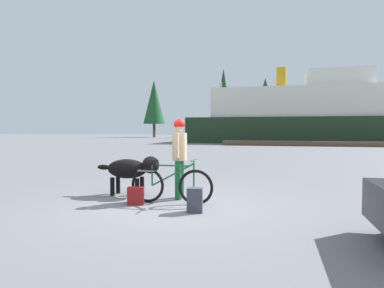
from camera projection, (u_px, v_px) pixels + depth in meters
The scene contains 13 objects.
ground_plane at pixel (170, 206), 6.52m from camera, with size 160.00×160.00×0.00m, color slate.
bicycle at pixel (171, 185), 6.72m from camera, with size 1.73×0.44×0.91m.
person_cyclist at pixel (180, 151), 7.18m from camera, with size 0.32×0.53×1.73m.
dog at pixel (131, 169), 7.56m from camera, with size 1.52×0.52×0.90m.
backpack at pixel (195, 200), 6.04m from camera, with size 0.28×0.20×0.45m, color #3F3F4C.
handbag_pannier at pixel (136, 196), 6.64m from camera, with size 0.32×0.18×0.35m, color maroon.
dock_pier at pixel (316, 143), 30.19m from camera, with size 16.85×2.70×0.40m, color brown.
ferry_boat at pixel (312, 116), 36.65m from camera, with size 26.63×8.06×8.37m.
sailboat_moored at pixel (221, 136), 45.15m from camera, with size 6.66×1.86×7.89m.
pine_tree_far_left at pixel (154, 102), 61.15m from camera, with size 3.95×3.95×10.53m.
pine_tree_center at pixel (265, 100), 53.95m from camera, with size 4.35×4.35×9.78m.
pine_tree_far_right at pixel (359, 99), 52.57m from camera, with size 2.80×2.80×9.43m.
pine_tree_mid_back at pixel (223, 94), 59.55m from camera, with size 3.21×3.21×12.37m.
Camera 1 is at (1.97, -6.17, 1.51)m, focal length 31.11 mm.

